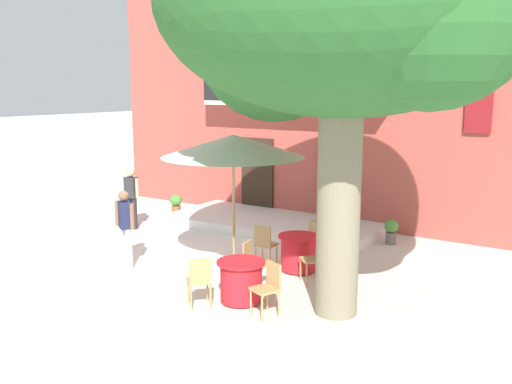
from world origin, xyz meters
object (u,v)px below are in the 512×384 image
(cafe_chair_middle_2, at_px, (316,256))
(ground_planter_left, at_px, (176,204))
(cafe_chair_near_tree_0, at_px, (269,285))
(pedestrian_near_entrance, at_px, (125,225))
(cafe_umbrella, at_px, (233,146))
(cafe_chair_near_tree_2, at_px, (200,279))
(cafe_table_near_tree, at_px, (241,281))
(cafe_chair_middle_1, at_px, (265,243))
(pedestrian_mid_plaza, at_px, (131,195))
(plane_tree, at_px, (340,8))
(cafe_table_middle, at_px, (299,253))
(cafe_chair_middle_0, at_px, (318,239))
(cafe_chair_near_tree_1, at_px, (252,261))
(ground_planter_right, at_px, (391,230))

(cafe_chair_middle_2, relative_size, ground_planter_left, 1.45)
(cafe_chair_near_tree_0, xyz_separation_m, pedestrian_near_entrance, (-3.86, 0.47, 0.41))
(cafe_umbrella, bearing_deg, cafe_chair_near_tree_2, -71.27)
(cafe_table_near_tree, xyz_separation_m, pedestrian_near_entrance, (-3.14, 0.24, 0.55))
(cafe_table_near_tree, xyz_separation_m, cafe_umbrella, (-1.10, 1.33, 2.22))
(cafe_chair_near_tree_0, distance_m, cafe_umbrella, 3.17)
(cafe_chair_middle_1, xyz_separation_m, pedestrian_mid_plaza, (-4.76, 0.80, 0.40))
(plane_tree, bearing_deg, cafe_table_middle, 134.55)
(cafe_umbrella, bearing_deg, cafe_table_middle, 33.78)
(cafe_chair_middle_0, bearing_deg, cafe_umbrella, -128.57)
(cafe_chair_near_tree_1, relative_size, ground_planter_left, 1.45)
(cafe_table_near_tree, bearing_deg, ground_planter_left, 140.53)
(cafe_chair_middle_1, bearing_deg, pedestrian_near_entrance, -145.40)
(cafe_chair_middle_1, bearing_deg, cafe_chair_near_tree_0, -56.10)
(cafe_chair_near_tree_2, relative_size, cafe_table_middle, 1.05)
(cafe_chair_near_tree_0, relative_size, cafe_chair_near_tree_2, 1.00)
(cafe_chair_near_tree_0, height_order, ground_planter_right, cafe_chair_near_tree_0)
(cafe_chair_near_tree_1, xyz_separation_m, cafe_chair_middle_2, (0.87, 0.93, 0.00))
(cafe_chair_middle_0, bearing_deg, cafe_chair_near_tree_2, -98.92)
(cafe_table_near_tree, xyz_separation_m, ground_planter_right, (0.93, 5.10, -0.05))
(cafe_chair_near_tree_2, xyz_separation_m, ground_planter_right, (1.37, 5.71, -0.19))
(cafe_chair_near_tree_0, relative_size, cafe_chair_middle_2, 1.00)
(plane_tree, relative_size, cafe_chair_middle_2, 7.68)
(cafe_table_near_tree, xyz_separation_m, cafe_chair_middle_0, (0.09, 2.83, 0.14))
(cafe_chair_near_tree_0, xyz_separation_m, cafe_table_middle, (-0.70, 2.30, -0.14))
(cafe_umbrella, bearing_deg, cafe_chair_middle_1, 56.64)
(cafe_umbrella, distance_m, pedestrian_mid_plaza, 4.89)
(pedestrian_mid_plaza, bearing_deg, cafe_table_middle, -6.54)
(pedestrian_mid_plaza, bearing_deg, cafe_chair_near_tree_2, -33.38)
(cafe_table_near_tree, relative_size, ground_planter_left, 1.38)
(cafe_chair_near_tree_1, distance_m, pedestrian_mid_plaza, 5.62)
(cafe_chair_middle_1, distance_m, cafe_umbrella, 2.20)
(cafe_umbrella, height_order, pedestrian_mid_plaza, cafe_umbrella)
(cafe_table_middle, bearing_deg, cafe_chair_near_tree_1, -100.64)
(pedestrian_mid_plaza, bearing_deg, ground_planter_left, 92.32)
(cafe_chair_near_tree_2, xyz_separation_m, pedestrian_mid_plaza, (-5.03, 3.32, 0.40))
(cafe_chair_near_tree_0, relative_size, cafe_chair_middle_0, 1.00)
(cafe_chair_near_tree_2, relative_size, ground_planter_right, 1.49)
(cafe_umbrella, bearing_deg, cafe_chair_near_tree_1, -35.33)
(ground_planter_right, bearing_deg, cafe_chair_middle_1, -117.31)
(cafe_chair_middle_2, relative_size, pedestrian_near_entrance, 0.55)
(pedestrian_near_entrance, bearing_deg, cafe_umbrella, 28.07)
(cafe_chair_near_tree_1, bearing_deg, cafe_table_middle, 79.36)
(ground_planter_left, distance_m, ground_planter_right, 6.50)
(cafe_chair_middle_0, bearing_deg, cafe_chair_near_tree_1, -98.93)
(cafe_chair_near_tree_0, relative_size, cafe_umbrella, 0.31)
(cafe_chair_middle_0, bearing_deg, cafe_chair_near_tree_0, -78.43)
(cafe_chair_near_tree_0, distance_m, cafe_chair_middle_0, 3.12)
(ground_planter_right, relative_size, pedestrian_near_entrance, 0.37)
(cafe_chair_near_tree_1, bearing_deg, cafe_chair_middle_0, 81.07)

